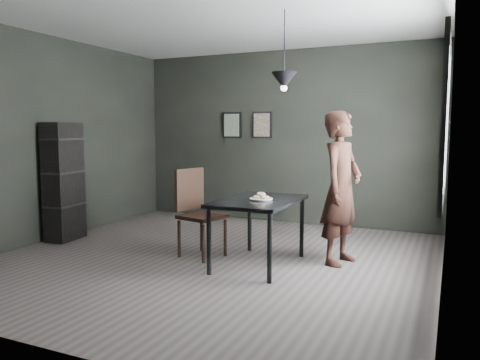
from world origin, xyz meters
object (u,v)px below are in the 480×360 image
at_px(cafe_table, 259,206).
at_px(white_plate, 261,199).
at_px(pendant_lamp, 284,80).
at_px(woman, 341,188).
at_px(wood_chair, 196,206).
at_px(shelf_unit, 64,182).

xyz_separation_m(cafe_table, white_plate, (0.05, -0.04, 0.08)).
height_order(cafe_table, pendant_lamp, pendant_lamp).
height_order(white_plate, woman, woman).
relative_size(woman, pendant_lamp, 2.00).
height_order(woman, wood_chair, woman).
xyz_separation_m(cafe_table, shelf_unit, (-2.92, 0.04, 0.14)).
bearing_deg(shelf_unit, cafe_table, -8.01).
height_order(white_plate, shelf_unit, shelf_unit).
xyz_separation_m(white_plate, woman, (0.77, 0.51, 0.11)).
height_order(woman, pendant_lamp, pendant_lamp).
distance_m(woman, wood_chair, 1.72).
bearing_deg(woman, white_plate, 136.52).
relative_size(woman, wood_chair, 1.64).
xyz_separation_m(cafe_table, wood_chair, (-0.84, 0.07, -0.07)).
bearing_deg(wood_chair, pendant_lamp, 15.38).
xyz_separation_m(woman, pendant_lamp, (-0.57, -0.37, 1.18)).
bearing_deg(woman, cafe_table, 133.10).
relative_size(wood_chair, pendant_lamp, 1.22).
xyz_separation_m(wood_chair, shelf_unit, (-2.08, -0.03, 0.21)).
distance_m(woman, pendant_lamp, 1.36).
bearing_deg(pendant_lamp, woman, 33.00).
distance_m(white_plate, wood_chair, 0.90).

